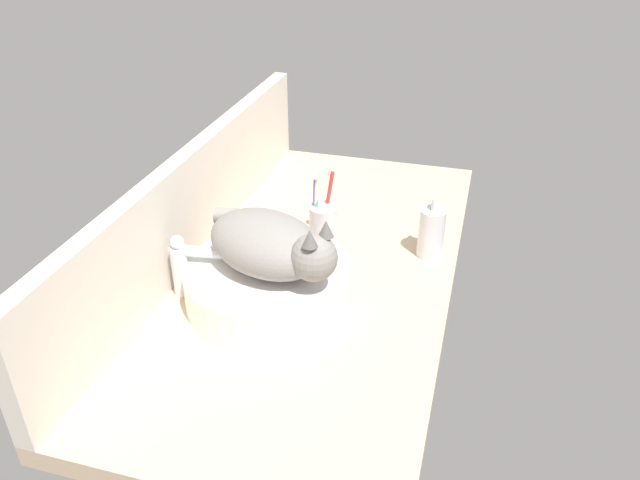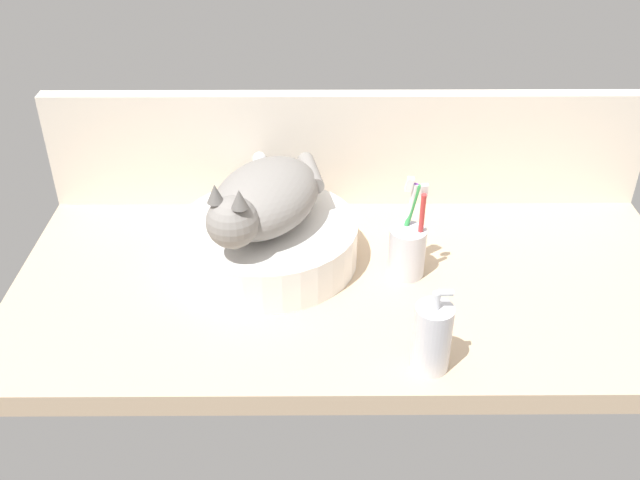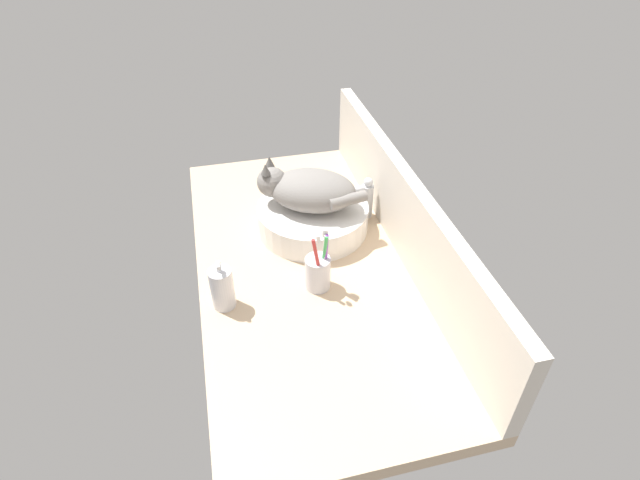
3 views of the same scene
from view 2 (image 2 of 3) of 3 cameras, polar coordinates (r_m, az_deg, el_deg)
The scene contains 7 objects.
ground_plane at distance 130.32cm, azimuth 2.46°, elevation -3.64°, with size 121.13×59.29×4.00cm, color #D1B28E.
backsplash_panel at distance 146.89cm, azimuth 2.13°, elevation 7.30°, with size 121.13×3.60×23.99cm, color silver.
sink_basin at distance 131.47cm, azimuth -4.16°, elevation -0.15°, with size 32.87×32.87×7.99cm, color white.
cat at distance 125.32cm, azimuth -4.59°, elevation 3.26°, with size 25.65×30.13×14.00cm.
faucet at distance 144.07cm, azimuth -4.74°, elevation 4.56°, with size 4.24×11.86×13.60cm.
soap_dispenser at distance 108.37cm, azimuth 8.96°, elevation -7.71°, with size 5.81×5.81×14.68cm.
toothbrush_cup at distance 127.85cm, azimuth 7.00°, elevation -0.64°, with size 6.59×6.59×18.71cm.
Camera 2 is at (-6.16, -104.23, 75.98)cm, focal length 40.00 mm.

